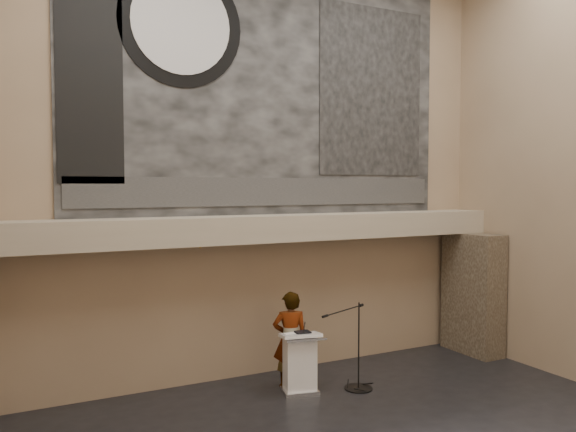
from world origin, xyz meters
TOP-DOWN VIEW (x-y plane):
  - wall_back at (0.00, 4.00)m, footprint 10.00×0.02m
  - soffit at (0.00, 3.60)m, footprint 10.00×0.80m
  - sprinkler_left at (-1.60, 3.55)m, footprint 0.04×0.04m
  - sprinkler_right at (1.90, 3.55)m, footprint 0.04×0.04m
  - banner at (0.00, 3.97)m, footprint 8.00×0.05m
  - banner_text_strip at (0.00, 3.93)m, footprint 7.76×0.02m
  - banner_clock_rim at (-1.80, 3.93)m, footprint 2.30×0.02m
  - banner_clock_face at (-1.80, 3.91)m, footprint 1.84×0.02m
  - banner_building_print at (2.40, 3.93)m, footprint 2.60×0.02m
  - banner_brick_print at (-3.40, 3.93)m, footprint 1.10×0.02m
  - stone_pier at (4.65, 3.15)m, footprint 0.60×1.40m
  - lectern at (-0.03, 2.67)m, footprint 0.79×0.63m
  - binder at (0.02, 2.65)m, footprint 0.28×0.23m
  - papers at (-0.18, 2.65)m, footprint 0.25×0.33m
  - speaker_person at (-0.04, 3.02)m, footprint 0.76×0.63m
  - mic_stand at (1.01, 2.35)m, footprint 1.29×0.72m

SIDE VIEW (x-z plane):
  - mic_stand at x=1.01m, z-range -0.57..1.05m
  - lectern at x=-0.03m, z-range -0.01..1.12m
  - speaker_person at x=-0.04m, z-range 0.00..1.81m
  - papers at x=-0.18m, z-range 1.10..1.10m
  - binder at x=0.02m, z-range 1.10..1.14m
  - stone_pier at x=4.65m, z-range 0.00..2.70m
  - sprinkler_left at x=-1.60m, z-range 2.64..2.70m
  - sprinkler_right at x=1.90m, z-range 2.64..2.70m
  - soffit at x=0.00m, z-range 2.70..3.20m
  - banner_text_strip at x=0.00m, z-range 3.38..3.93m
  - wall_back at x=0.00m, z-range 0.00..8.50m
  - banner_brick_print at x=-3.40m, z-range 3.80..7.00m
  - banner at x=0.00m, z-range 3.20..8.20m
  - banner_building_print at x=2.40m, z-range 4.00..7.60m
  - banner_clock_rim at x=-1.80m, z-range 5.55..7.85m
  - banner_clock_face at x=-1.80m, z-range 5.78..7.62m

